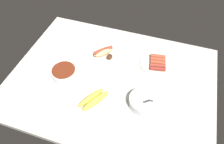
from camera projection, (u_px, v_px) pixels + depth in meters
ground_plane at (112, 80)px, 126.47cm from camera, size 120.00×90.00×3.00cm
bowl_coleslaw at (144, 101)px, 111.78cm from camera, size 15.94×15.94×15.26cm
banana_bunch at (94, 99)px, 113.62cm from camera, size 15.09×18.01×3.96cm
bowl_chili at (64, 72)px, 124.80cm from camera, size 15.38×15.38×5.12cm
plate_hotdog_assembled at (103, 53)px, 136.45cm from camera, size 25.09×25.09×5.61cm
plate_sausages at (158, 64)px, 131.56cm from camera, size 21.73×21.73×3.43cm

